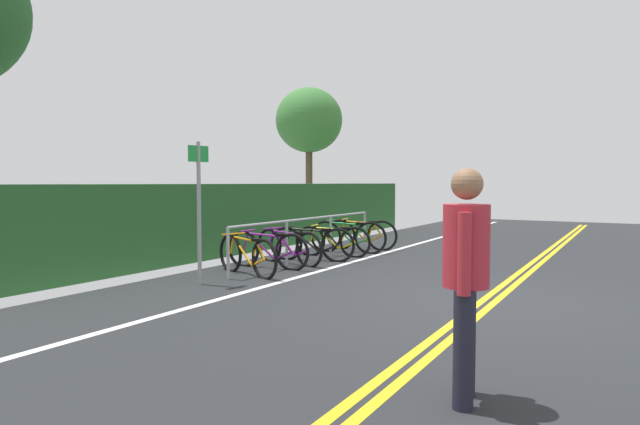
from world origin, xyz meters
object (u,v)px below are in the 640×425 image
object	(u,v)px
bicycle_1	(267,250)
bicycle_4	(333,241)
sign_post_near	(199,199)
bicycle_5	(348,237)
pedestrian	(466,269)
bike_rack	(310,228)
bicycle_6	(361,235)
bicycle_3	(312,244)
tree_mid	(309,121)
bicycle_2	(289,247)
bicycle_0	(247,255)

from	to	relation	value
bicycle_1	bicycle_4	distance (m)	1.97
bicycle_4	sign_post_near	size ratio (longest dim) A/B	0.75
bicycle_5	pedestrian	bearing A→B (deg)	-146.85
bike_rack	bicycle_6	size ratio (longest dim) A/B	2.99
bicycle_5	sign_post_near	distance (m)	4.55
bicycle_5	bicycle_4	bearing A→B (deg)	-179.24
bicycle_3	bicycle_1	bearing A→B (deg)	170.97
bicycle_6	bicycle_5	bearing A→B (deg)	179.70
bicycle_6	sign_post_near	distance (m)	5.20
bike_rack	bicycle_4	xyz separation A→B (m)	(0.69, -0.13, -0.32)
bicycle_4	bicycle_6	xyz separation A→B (m)	(1.37, 0.01, 0.02)
bike_rack	bicycle_3	size ratio (longest dim) A/B	2.93
bike_rack	tree_mid	distance (m)	8.76
tree_mid	bicycle_2	bearing A→B (deg)	-151.05
bicycle_2	bicycle_4	world-z (taller)	bicycle_2
bicycle_3	pedestrian	world-z (taller)	pedestrian
bicycle_4	bicycle_5	size ratio (longest dim) A/B	0.93
bicycle_3	bicycle_0	bearing A→B (deg)	177.75
bike_rack	sign_post_near	distance (m)	3.12
bicycle_5	tree_mid	xyz separation A→B (m)	(5.60, 4.43, 3.33)
bicycle_5	bicycle_6	distance (m)	0.66
bicycle_1	bicycle_3	world-z (taller)	bicycle_3
bicycle_4	sign_post_near	world-z (taller)	sign_post_near
bicycle_0	tree_mid	bearing A→B (deg)	25.53
bicycle_1	bicycle_6	size ratio (longest dim) A/B	1.01
bicycle_0	bicycle_3	size ratio (longest dim) A/B	0.94
bicycle_0	bicycle_1	world-z (taller)	bicycle_1
bicycle_5	bike_rack	bearing A→B (deg)	175.07
bike_rack	sign_post_near	world-z (taller)	sign_post_near
sign_post_near	bicycle_4	bearing A→B (deg)	-3.34
pedestrian	bike_rack	bearing A→B (deg)	40.21
bicycle_3	tree_mid	xyz separation A→B (m)	(7.04, 4.38, 3.34)
bike_rack	bicycle_1	world-z (taller)	bike_rack
bicycle_0	bicycle_6	distance (m)	4.07
bike_rack	pedestrian	distance (m)	7.06
bicycle_2	tree_mid	distance (m)	9.35
tree_mid	bicycle_4	bearing A→B (deg)	-144.86
bicycle_5	tree_mid	bearing A→B (deg)	38.37
bicycle_2	tree_mid	bearing A→B (deg)	28.95
bike_rack	pedestrian	size ratio (longest dim) A/B	3.08
bicycle_2	bicycle_5	world-z (taller)	bicycle_5
bicycle_3	sign_post_near	world-z (taller)	sign_post_near
sign_post_near	tree_mid	xyz separation A→B (m)	(10.04, 4.22, 2.38)
bicycle_3	bicycle_6	bearing A→B (deg)	-1.54
tree_mid	bicycle_0	bearing A→B (deg)	-154.47
bicycle_1	bicycle_5	world-z (taller)	bicycle_5
bicycle_1	bicycle_3	xyz separation A→B (m)	(1.22, -0.19, 0.00)
bicycle_0	bike_rack	bearing A→B (deg)	-0.27
bicycle_6	tree_mid	xyz separation A→B (m)	(4.94, 4.43, 3.33)
bicycle_2	bicycle_5	size ratio (longest dim) A/B	0.99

